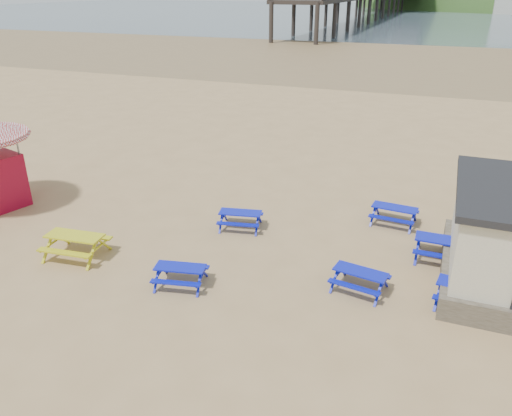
% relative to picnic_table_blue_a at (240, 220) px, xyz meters
% --- Properties ---
extents(ground, '(400.00, 400.00, 0.00)m').
position_rel_picnic_table_blue_a_xyz_m(ground, '(0.45, -1.65, -0.33)').
color(ground, tan).
rests_on(ground, ground).
extents(wet_sand, '(400.00, 400.00, 0.00)m').
position_rel_picnic_table_blue_a_xyz_m(wet_sand, '(0.45, 53.35, -0.33)').
color(wet_sand, olive).
rests_on(wet_sand, ground).
extents(sea, '(400.00, 400.00, 0.00)m').
position_rel_picnic_table_blue_a_xyz_m(sea, '(0.45, 168.35, -0.32)').
color(sea, '#435460').
rests_on(sea, ground).
extents(picnic_table_blue_a, '(1.80, 1.57, 0.66)m').
position_rel_picnic_table_blue_a_xyz_m(picnic_table_blue_a, '(0.00, 0.00, 0.00)').
color(picnic_table_blue_a, '#0629B8').
rests_on(picnic_table_blue_a, ground).
extents(picnic_table_blue_b, '(1.79, 1.49, 0.71)m').
position_rel_picnic_table_blue_a_xyz_m(picnic_table_blue_b, '(5.38, 2.47, 0.02)').
color(picnic_table_blue_b, '#0629B8').
rests_on(picnic_table_blue_b, ground).
extents(picnic_table_blue_c, '(1.88, 1.52, 0.78)m').
position_rel_picnic_table_blue_a_xyz_m(picnic_table_blue_c, '(7.26, 0.19, 0.06)').
color(picnic_table_blue_c, '#0629B8').
rests_on(picnic_table_blue_c, ground).
extents(picnic_table_blue_d, '(1.76, 1.53, 0.64)m').
position_rel_picnic_table_blue_a_xyz_m(picnic_table_blue_d, '(-0.18, -4.31, -0.01)').
color(picnic_table_blue_d, '#0629B8').
rests_on(picnic_table_blue_d, ground).
extents(picnic_table_blue_e, '(1.77, 1.51, 0.66)m').
position_rel_picnic_table_blue_a_xyz_m(picnic_table_blue_e, '(5.00, -2.62, 0.00)').
color(picnic_table_blue_e, '#0629B8').
rests_on(picnic_table_blue_e, ground).
extents(picnic_table_blue_f, '(1.87, 1.59, 0.71)m').
position_rel_picnic_table_blue_a_xyz_m(picnic_table_blue_f, '(8.01, -2.41, 0.02)').
color(picnic_table_blue_f, '#0629B8').
rests_on(picnic_table_blue_f, ground).
extents(picnic_table_yellow, '(2.08, 1.75, 0.81)m').
position_rel_picnic_table_blue_a_xyz_m(picnic_table_yellow, '(-4.35, -4.02, 0.07)').
color(picnic_table_yellow, gold).
rests_on(picnic_table_yellow, ground).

